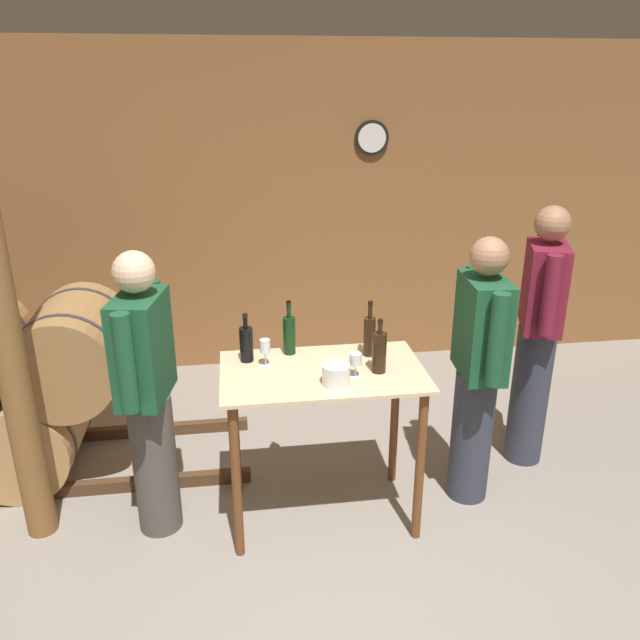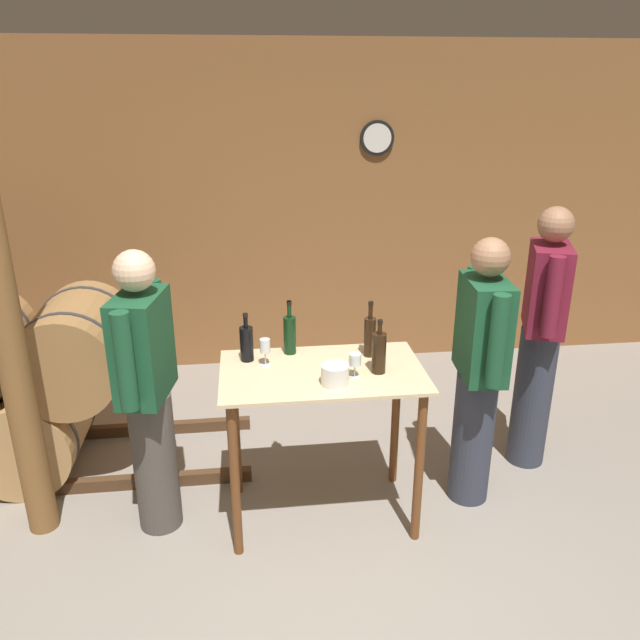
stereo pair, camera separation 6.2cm
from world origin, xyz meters
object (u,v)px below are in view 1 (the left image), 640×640
object	(u,v)px
wine_bottle_left	(289,334)
person_visitor_bearded	(147,392)
wine_glass_near_center	(356,360)
person_host	(538,333)
wooden_post	(0,305)
wine_bottle_right	(379,351)
wine_bottle_far_left	(246,343)
wine_glass_near_left	(265,347)
ice_bucket	(336,375)
wine_bottle_center	(369,335)
person_visitor_with_scarf	(478,368)

from	to	relation	value
wine_bottle_left	person_visitor_bearded	distance (m)	0.83
wine_glass_near_center	person_host	distance (m)	1.36
wooden_post	wine_bottle_right	world-z (taller)	wooden_post
wine_bottle_far_left	wine_glass_near_center	distance (m)	0.62
wine_glass_near_left	ice_bucket	distance (m)	0.44
wine_bottle_left	ice_bucket	size ratio (longest dim) A/B	2.19
wine_bottle_center	person_host	size ratio (longest dim) A/B	0.19
wine_bottle_left	wine_bottle_right	size ratio (longest dim) A/B	1.05
person_visitor_bearded	wine_glass_near_center	bearing A→B (deg)	-6.86
wine_bottle_center	person_visitor_bearded	bearing A→B (deg)	-173.88
wine_bottle_left	wine_bottle_center	bearing A→B (deg)	-11.36
wine_bottle_far_left	wine_bottle_left	world-z (taller)	wine_bottle_left
person_host	ice_bucket	bearing A→B (deg)	-157.72
wine_bottle_center	ice_bucket	size ratio (longest dim) A/B	2.25
wine_bottle_center	wine_bottle_right	bearing A→B (deg)	-88.51
wine_bottle_far_left	wine_glass_near_left	distance (m)	0.13
wine_bottle_left	wine_glass_near_center	xyz separation A→B (m)	(0.31, -0.35, -0.02)
wine_bottle_right	ice_bucket	world-z (taller)	wine_bottle_right
wine_glass_near_left	person_host	xyz separation A→B (m)	(1.72, 0.29, -0.14)
person_visitor_bearded	wine_bottle_right	bearing A→B (deg)	-4.10
wine_bottle_far_left	person_host	distance (m)	1.83
ice_bucket	wooden_post	bearing A→B (deg)	171.33
wine_bottle_center	person_visitor_with_scarf	xyz separation A→B (m)	(0.62, -0.10, -0.20)
wine_glass_near_left	wine_glass_near_center	distance (m)	0.50
wine_bottle_far_left	wine_bottle_right	world-z (taller)	wine_bottle_right
wine_glass_near_center	wooden_post	bearing A→B (deg)	174.09
wine_glass_near_left	person_visitor_bearded	distance (m)	0.66
person_visitor_bearded	ice_bucket	bearing A→B (deg)	-11.57
wooden_post	person_visitor_bearded	xyz separation A→B (m)	(0.66, -0.05, -0.50)
wine_bottle_left	wine_glass_near_left	bearing A→B (deg)	-134.44
wine_bottle_left	wine_glass_near_left	world-z (taller)	wine_bottle_left
wine_bottle_left	wooden_post	bearing A→B (deg)	-173.28
person_host	person_visitor_bearded	size ratio (longest dim) A/B	1.06
wooden_post	wine_bottle_far_left	xyz separation A→B (m)	(1.19, 0.10, -0.32)
wine_glass_near_left	ice_bucket	bearing A→B (deg)	-38.25
wine_bottle_far_left	ice_bucket	world-z (taller)	wine_bottle_far_left
wooden_post	wine_bottle_far_left	size ratio (longest dim) A/B	9.76
wine_bottle_right	person_visitor_with_scarf	size ratio (longest dim) A/B	0.18
person_host	wine_bottle_left	bearing A→B (deg)	-174.72
wine_glass_near_center	ice_bucket	distance (m)	0.14
person_visitor_with_scarf	person_host	bearing A→B (deg)	32.67
person_host	person_visitor_with_scarf	size ratio (longest dim) A/B	1.06
person_host	person_visitor_with_scarf	world-z (taller)	person_host
ice_bucket	person_visitor_with_scarf	distance (m)	0.90
wine_bottle_left	wine_glass_near_center	bearing A→B (deg)	-48.26
wooden_post	ice_bucket	xyz separation A→B (m)	(1.63, -0.25, -0.37)
wine_bottle_left	wine_bottle_center	world-z (taller)	wine_bottle_center
wine_bottle_center	ice_bucket	xyz separation A→B (m)	(-0.24, -0.33, -0.07)
wine_bottle_far_left	person_host	size ratio (longest dim) A/B	0.16
wine_bottle_left	wine_bottle_right	world-z (taller)	wine_bottle_left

